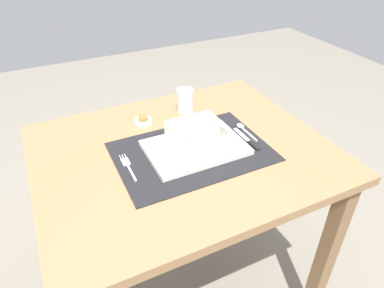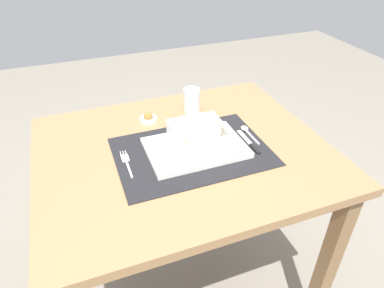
{
  "view_description": "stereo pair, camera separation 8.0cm",
  "coord_description": "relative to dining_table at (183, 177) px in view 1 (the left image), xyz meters",
  "views": [
    {
      "loc": [
        -0.36,
        -0.81,
        1.38
      ],
      "look_at": [
        0.02,
        -0.03,
        0.78
      ],
      "focal_mm": 32.23,
      "sensor_mm": 36.0,
      "label": 1
    },
    {
      "loc": [
        -0.29,
        -0.84,
        1.38
      ],
      "look_at": [
        0.02,
        -0.03,
        0.78
      ],
      "focal_mm": 32.23,
      "sensor_mm": 36.0,
      "label": 2
    }
  ],
  "objects": [
    {
      "name": "ground_plane",
      "position": [
        0.0,
        0.0,
        -0.64
      ],
      "size": [
        6.0,
        6.0,
        0.0
      ],
      "primitive_type": "plane",
      "color": "gray"
    },
    {
      "name": "serving_plate",
      "position": [
        0.03,
        -0.02,
        0.12
      ],
      "size": [
        0.3,
        0.21,
        0.02
      ],
      "primitive_type": "cube",
      "color": "white",
      "rests_on": "placemat"
    },
    {
      "name": "dining_table",
      "position": [
        0.0,
        0.0,
        0.0
      ],
      "size": [
        0.91,
        0.74,
        0.75
      ],
      "color": "#936D47",
      "rests_on": "ground"
    },
    {
      "name": "placemat",
      "position": [
        0.02,
        -0.03,
        0.12
      ],
      "size": [
        0.47,
        0.33,
        0.0
      ],
      "primitive_type": "cube",
      "color": "black",
      "rests_on": "dining_table"
    },
    {
      "name": "porridge_bowl",
      "position": [
        0.05,
        -0.01,
        0.16
      ],
      "size": [
        0.16,
        0.16,
        0.06
      ],
      "color": "white",
      "rests_on": "serving_plate"
    },
    {
      "name": "fork",
      "position": [
        -0.18,
        -0.01,
        0.12
      ],
      "size": [
        0.02,
        0.14,
        0.0
      ],
      "rotation": [
        0.0,
        0.0,
        0.06
      ],
      "color": "silver",
      "rests_on": "placemat"
    },
    {
      "name": "drinking_glass",
      "position": [
        0.11,
        0.22,
        0.15
      ],
      "size": [
        0.06,
        0.06,
        0.09
      ],
      "color": "white",
      "rests_on": "dining_table"
    },
    {
      "name": "butter_knife",
      "position": [
        0.21,
        -0.05,
        0.12
      ],
      "size": [
        0.01,
        0.14,
        0.01
      ],
      "rotation": [
        0.0,
        0.0,
        0.02
      ],
      "color": "black",
      "rests_on": "placemat"
    },
    {
      "name": "condiment_saucer",
      "position": [
        -0.06,
        0.21,
        0.12
      ],
      "size": [
        0.06,
        0.06,
        0.03
      ],
      "color": "white",
      "rests_on": "dining_table"
    },
    {
      "name": "spoon",
      "position": [
        0.23,
        0.02,
        0.12
      ],
      "size": [
        0.02,
        0.11,
        0.01
      ],
      "rotation": [
        0.0,
        0.0,
        -0.06
      ],
      "color": "silver",
      "rests_on": "placemat"
    }
  ]
}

